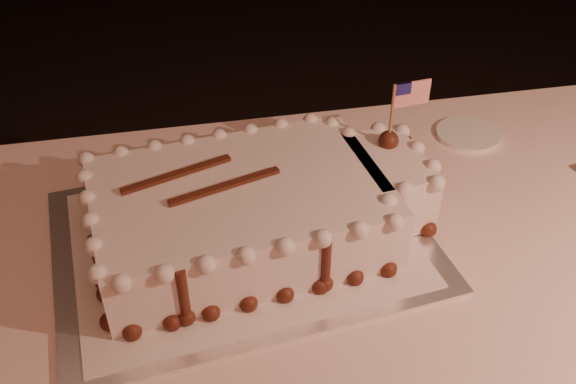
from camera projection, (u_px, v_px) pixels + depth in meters
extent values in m
cube|color=#FFD2C5|center=(327.00, 366.00, 1.35)|extent=(2.40, 0.80, 0.75)
cube|color=white|center=(242.00, 240.00, 1.09)|extent=(0.67, 0.54, 0.01)
cube|color=white|center=(242.00, 238.00, 1.09)|extent=(0.60, 0.48, 0.00)
cube|color=white|center=(240.00, 212.00, 1.06)|extent=(0.50, 0.36, 0.11)
cube|color=white|center=(387.00, 182.00, 1.12)|extent=(0.13, 0.19, 0.11)
sphere|color=#592416|center=(132.00, 332.00, 0.92)|extent=(0.03, 0.03, 0.03)
sphere|color=#592416|center=(172.00, 322.00, 0.93)|extent=(0.03, 0.03, 0.03)
sphere|color=#592416|center=(211.00, 312.00, 0.95)|extent=(0.03, 0.03, 0.03)
sphere|color=#592416|center=(248.00, 303.00, 0.96)|extent=(0.03, 0.03, 0.03)
sphere|color=#592416|center=(285.00, 294.00, 0.97)|extent=(0.03, 0.03, 0.03)
sphere|color=#592416|center=(320.00, 286.00, 0.99)|extent=(0.03, 0.03, 0.03)
sphere|color=#592416|center=(355.00, 277.00, 1.00)|extent=(0.03, 0.03, 0.03)
sphere|color=#592416|center=(388.00, 269.00, 1.02)|extent=(0.03, 0.03, 0.03)
sphere|color=#592416|center=(382.00, 249.00, 1.05)|extent=(0.03, 0.03, 0.03)
sphere|color=#592416|center=(398.00, 236.00, 1.08)|extent=(0.03, 0.03, 0.03)
sphere|color=#592416|center=(428.00, 229.00, 1.09)|extent=(0.03, 0.03, 0.03)
sphere|color=#592416|center=(425.00, 212.00, 1.13)|extent=(0.03, 0.03, 0.03)
sphere|color=#592416|center=(410.00, 193.00, 1.17)|extent=(0.03, 0.03, 0.03)
sphere|color=#592416|center=(396.00, 175.00, 1.21)|extent=(0.03, 0.03, 0.03)
sphere|color=#592416|center=(374.00, 173.00, 1.22)|extent=(0.03, 0.03, 0.03)
sphere|color=#592416|center=(346.00, 179.00, 1.21)|extent=(0.03, 0.03, 0.03)
sphere|color=#592416|center=(330.00, 168.00, 1.23)|extent=(0.03, 0.03, 0.03)
sphere|color=#592416|center=(309.00, 164.00, 1.24)|extent=(0.03, 0.03, 0.03)
sphere|color=#592416|center=(281.00, 169.00, 1.23)|extent=(0.03, 0.03, 0.03)
sphere|color=#592416|center=(252.00, 175.00, 1.22)|extent=(0.03, 0.03, 0.03)
sphere|color=#592416|center=(223.00, 181.00, 1.20)|extent=(0.03, 0.03, 0.03)
sphere|color=#592416|center=(192.00, 186.00, 1.19)|extent=(0.03, 0.03, 0.03)
sphere|color=#592416|center=(161.00, 192.00, 1.17)|extent=(0.03, 0.03, 0.03)
sphere|color=#592416|center=(130.00, 199.00, 1.16)|extent=(0.03, 0.03, 0.03)
sphere|color=#592416|center=(97.00, 205.00, 1.14)|extent=(0.03, 0.03, 0.03)
sphere|color=#592416|center=(96.00, 223.00, 1.10)|extent=(0.03, 0.03, 0.03)
sphere|color=#592416|center=(99.00, 245.00, 1.06)|extent=(0.03, 0.03, 0.03)
sphere|color=#592416|center=(102.00, 268.00, 1.02)|extent=(0.03, 0.03, 0.03)
sphere|color=#592416|center=(106.00, 294.00, 0.98)|extent=(0.03, 0.03, 0.03)
sphere|color=#592416|center=(110.00, 322.00, 0.93)|extent=(0.03, 0.03, 0.03)
sphere|color=white|center=(121.00, 284.00, 0.86)|extent=(0.03, 0.03, 0.03)
sphere|color=white|center=(164.00, 274.00, 0.87)|extent=(0.03, 0.03, 0.03)
sphere|color=white|center=(206.00, 265.00, 0.89)|extent=(0.03, 0.03, 0.03)
sphere|color=white|center=(246.00, 256.00, 0.90)|extent=(0.03, 0.03, 0.03)
sphere|color=white|center=(285.00, 247.00, 0.91)|extent=(0.03, 0.03, 0.03)
sphere|color=white|center=(322.00, 239.00, 0.93)|extent=(0.03, 0.03, 0.03)
sphere|color=white|center=(359.00, 230.00, 0.94)|extent=(0.03, 0.03, 0.03)
sphere|color=white|center=(395.00, 222.00, 0.96)|extent=(0.03, 0.03, 0.03)
sphere|color=white|center=(388.00, 202.00, 0.99)|extent=(0.03, 0.03, 0.03)
sphere|color=white|center=(404.00, 190.00, 1.02)|extent=(0.03, 0.03, 0.03)
sphere|color=white|center=(437.00, 183.00, 1.03)|extent=(0.03, 0.03, 0.03)
sphere|color=white|center=(433.00, 167.00, 1.07)|extent=(0.03, 0.03, 0.03)
sphere|color=white|center=(417.00, 149.00, 1.11)|extent=(0.03, 0.03, 0.03)
sphere|color=white|center=(402.00, 132.00, 1.15)|extent=(0.03, 0.03, 0.03)
sphere|color=white|center=(378.00, 130.00, 1.16)|extent=(0.03, 0.03, 0.03)
sphere|color=white|center=(349.00, 135.00, 1.15)|extent=(0.03, 0.03, 0.03)
sphere|color=white|center=(332.00, 124.00, 1.17)|extent=(0.03, 0.03, 0.03)
sphere|color=white|center=(310.00, 121.00, 1.18)|extent=(0.03, 0.03, 0.03)
sphere|color=white|center=(281.00, 126.00, 1.17)|extent=(0.03, 0.03, 0.03)
sphere|color=white|center=(250.00, 131.00, 1.16)|extent=(0.03, 0.03, 0.03)
sphere|color=white|center=(219.00, 137.00, 1.14)|extent=(0.03, 0.03, 0.03)
sphere|color=white|center=(187.00, 142.00, 1.13)|extent=(0.03, 0.03, 0.03)
sphere|color=white|center=(154.00, 148.00, 1.11)|extent=(0.03, 0.03, 0.03)
sphere|color=white|center=(121.00, 154.00, 1.10)|extent=(0.03, 0.03, 0.03)
sphere|color=white|center=(86.00, 160.00, 1.08)|extent=(0.03, 0.03, 0.03)
sphere|color=white|center=(85.00, 178.00, 1.04)|extent=(0.03, 0.03, 0.03)
sphere|color=white|center=(87.00, 199.00, 1.00)|extent=(0.03, 0.03, 0.03)
sphere|color=white|center=(90.00, 222.00, 0.96)|extent=(0.03, 0.03, 0.03)
sphere|color=white|center=(94.00, 247.00, 0.92)|extent=(0.03, 0.03, 0.03)
sphere|color=white|center=(97.00, 274.00, 0.87)|extent=(0.03, 0.03, 0.03)
cylinder|color=#592416|center=(183.00, 296.00, 0.91)|extent=(0.02, 0.02, 0.10)
sphere|color=#592416|center=(187.00, 317.00, 0.94)|extent=(0.03, 0.03, 0.03)
cylinder|color=#592416|center=(326.00, 263.00, 0.96)|extent=(0.02, 0.02, 0.10)
sphere|color=#592416|center=(325.00, 283.00, 0.99)|extent=(0.03, 0.03, 0.03)
cylinder|color=#592416|center=(397.00, 216.00, 1.05)|extent=(0.02, 0.02, 0.10)
sphere|color=#592416|center=(394.00, 236.00, 1.08)|extent=(0.03, 0.03, 0.03)
cylinder|color=#592416|center=(404.00, 161.00, 1.17)|extent=(0.02, 0.02, 0.10)
sphere|color=#592416|center=(401.00, 181.00, 1.20)|extent=(0.03, 0.03, 0.03)
cylinder|color=#592416|center=(327.00, 142.00, 1.22)|extent=(0.02, 0.02, 0.10)
sphere|color=#592416|center=(326.00, 161.00, 1.25)|extent=(0.03, 0.03, 0.03)
cylinder|color=#592416|center=(217.00, 161.00, 1.17)|extent=(0.02, 0.02, 0.10)
sphere|color=#592416|center=(219.00, 180.00, 1.20)|extent=(0.03, 0.03, 0.03)
cylinder|color=#592416|center=(96.00, 183.00, 1.12)|extent=(0.02, 0.02, 0.10)
sphere|color=#592416|center=(101.00, 203.00, 1.14)|extent=(0.03, 0.03, 0.03)
cylinder|color=#592416|center=(99.00, 262.00, 0.96)|extent=(0.02, 0.02, 0.10)
sphere|color=#592416|center=(104.00, 283.00, 0.99)|extent=(0.03, 0.03, 0.03)
cube|color=#592416|center=(177.00, 174.00, 1.04)|extent=(0.18, 0.07, 0.01)
cube|color=#592416|center=(225.00, 186.00, 1.01)|extent=(0.18, 0.07, 0.01)
sphere|color=#592416|center=(389.00, 141.00, 1.11)|extent=(0.04, 0.04, 0.04)
cylinder|color=#A56B46|center=(391.00, 120.00, 1.08)|extent=(0.00, 0.00, 0.13)
cube|color=red|center=(412.00, 94.00, 1.06)|extent=(0.06, 0.01, 0.04)
cube|color=navy|center=(403.00, 89.00, 1.05)|extent=(0.03, 0.01, 0.02)
cylinder|color=white|center=(468.00, 134.00, 1.35)|extent=(0.13, 0.13, 0.01)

